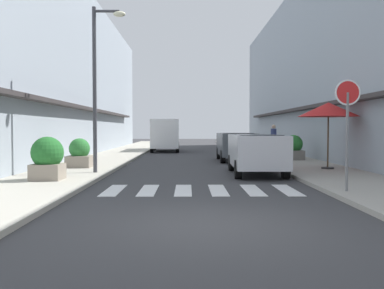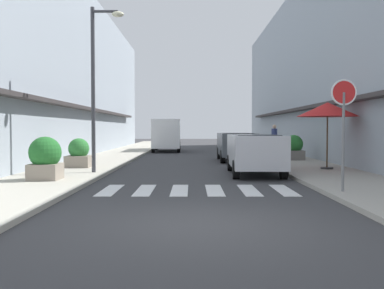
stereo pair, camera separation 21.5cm
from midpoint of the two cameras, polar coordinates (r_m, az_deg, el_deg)
The scene contains 16 objects.
ground_plane at distance 24.69m, azimuth 0.00°, elevation -1.81°, with size 93.96×93.96×0.00m, color #38383A.
sidewalk_left at distance 25.08m, azimuth -10.86°, elevation -1.65°, with size 3.03×59.79×0.12m, color #ADA899.
sidewalk_right at distance 25.18m, azimuth 10.83°, elevation -1.64°, with size 3.03×59.79×0.12m, color #9E998E.
building_row_left at distance 27.33m, azimuth -18.91°, elevation 8.91°, with size 5.50×40.44×9.96m.
building_row_right at distance 27.51m, azimuth 18.76°, elevation 9.40°, with size 5.50×40.44×10.47m.
crosswalk at distance 11.82m, azimuth 0.63°, elevation -6.06°, with size 5.20×2.20×0.01m.
parked_car_near at distance 15.93m, azimuth 8.12°, elevation -0.66°, with size 1.89×4.41×1.47m.
parked_car_mid at distance 22.48m, azimuth 5.58°, elevation 0.15°, with size 1.82×4.27×1.47m.
delivery_van at distance 31.95m, azimuth -3.74°, elevation 1.59°, with size 2.11×5.44×2.37m.
round_street_sign at distance 11.39m, azimuth 19.38°, elevation 4.87°, with size 0.65×0.07×2.79m.
street_lamp at distance 15.90m, azimuth -12.54°, elevation 9.24°, with size 1.19×0.28×5.88m.
cafe_umbrella at distance 17.58m, azimuth 17.26°, elevation 4.40°, with size 2.35×2.35×2.59m.
planter_corner at distance 13.94m, azimuth -19.01°, elevation -1.73°, with size 0.99×0.99×1.33m.
planter_midblock at distance 18.12m, azimuth -14.99°, elevation -1.23°, with size 0.97×0.97×1.18m.
planter_far at distance 22.32m, azimuth 13.02°, elevation -0.44°, with size 0.94×0.94×1.25m.
pedestrian_walking_near at distance 25.68m, azimuth 10.50°, elevation 0.71°, with size 0.34×0.34×1.80m.
Camera 1 is at (-0.35, -7.54, 1.68)m, focal length 40.30 mm.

